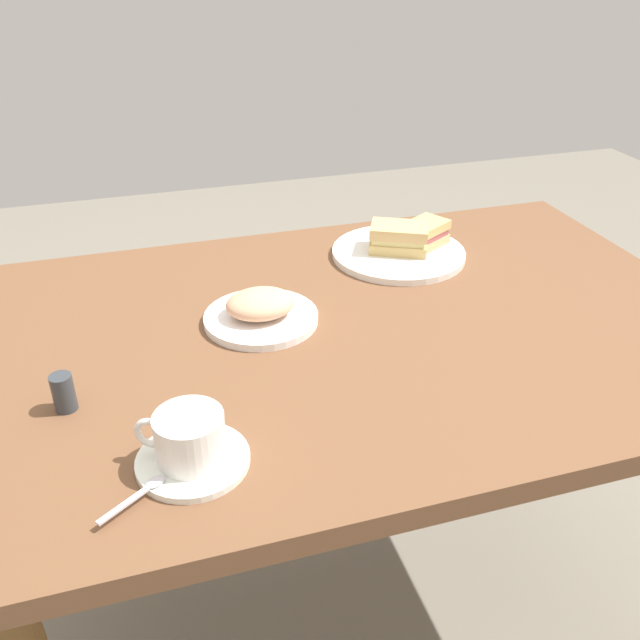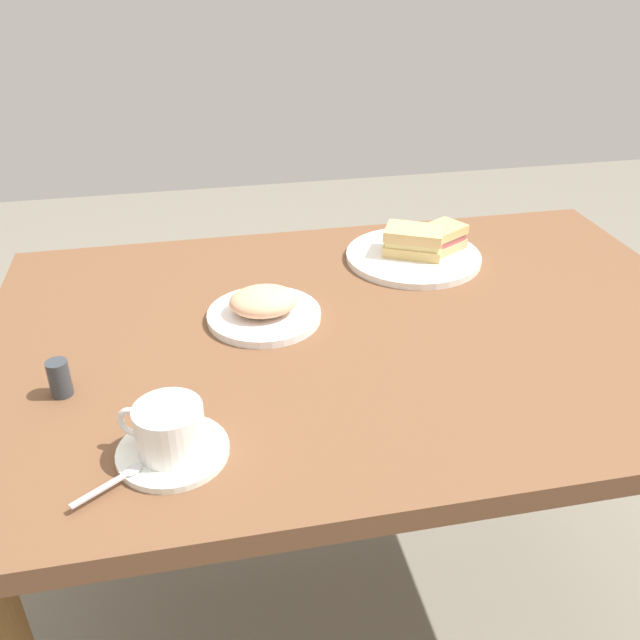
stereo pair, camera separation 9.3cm
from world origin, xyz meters
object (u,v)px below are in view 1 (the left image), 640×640
at_px(spoon, 143,491).
at_px(coffee_cup, 189,436).
at_px(sandwich_back, 422,235).
at_px(salt_shaker, 64,393).
at_px(sandwich_plate, 398,253).
at_px(sandwich_front, 399,238).
at_px(dining_table, 358,378).
at_px(side_plate, 261,318).
at_px(coffee_saucer, 193,460).

bearing_deg(spoon, coffee_cup, 35.70).
bearing_deg(sandwich_back, salt_shaker, -154.02).
height_order(sandwich_plate, salt_shaker, salt_shaker).
height_order(sandwich_front, spoon, sandwich_front).
height_order(dining_table, side_plate, side_plate).
bearing_deg(sandwich_plate, sandwich_back, 4.50).
distance_m(coffee_saucer, coffee_cup, 0.04).
bearing_deg(sandwich_back, side_plate, -154.45).
distance_m(side_plate, salt_shaker, 0.36).
height_order(dining_table, spoon, spoon).
xyz_separation_m(coffee_saucer, spoon, (-0.07, -0.05, 0.01)).
bearing_deg(sandwich_front, spoon, -135.46).
relative_size(sandwich_plate, sandwich_back, 2.07).
bearing_deg(coffee_cup, coffee_saucer, -26.10).
xyz_separation_m(dining_table, sandwich_back, (0.22, 0.24, 0.16)).
xyz_separation_m(coffee_cup, side_plate, (0.17, 0.33, -0.04)).
relative_size(sandwich_plate, coffee_cup, 2.43).
distance_m(dining_table, sandwich_plate, 0.32).
height_order(sandwich_front, side_plate, sandwich_front).
height_order(sandwich_back, salt_shaker, sandwich_back).
distance_m(sandwich_plate, sandwich_front, 0.03).
xyz_separation_m(coffee_saucer, coffee_cup, (-0.00, 0.00, 0.04)).
bearing_deg(spoon, dining_table, 39.07).
bearing_deg(salt_shaker, sandwich_back, 25.98).
xyz_separation_m(sandwich_front, sandwich_back, (0.05, 0.00, -0.00)).
bearing_deg(coffee_saucer, sandwich_front, 45.64).
height_order(dining_table, sandwich_front, sandwich_front).
xyz_separation_m(coffee_cup, spoon, (-0.06, -0.05, -0.03)).
xyz_separation_m(sandwich_plate, sandwich_front, (-0.00, -0.00, 0.03)).
distance_m(dining_table, coffee_saucer, 0.45).
xyz_separation_m(dining_table, sandwich_front, (0.17, 0.24, 0.16)).
bearing_deg(sandwich_plate, coffee_cup, -134.51).
height_order(sandwich_front, sandwich_back, sandwich_front).
distance_m(coffee_cup, spoon, 0.09).
relative_size(sandwich_plate, spoon, 3.18).
bearing_deg(sandwich_back, coffee_saucer, -137.02).
bearing_deg(sandwich_front, sandwich_back, 4.91).
height_order(sandwich_back, coffee_cup, coffee_cup).
xyz_separation_m(sandwich_front, coffee_cup, (-0.50, -0.51, 0.00)).
relative_size(dining_table, salt_shaker, 22.55).
bearing_deg(coffee_saucer, spoon, -145.35).
bearing_deg(side_plate, salt_shaker, -153.51).
bearing_deg(sandwich_plate, dining_table, -125.90).
bearing_deg(sandwich_back, sandwich_plate, -175.50).
height_order(sandwich_plate, spoon, spoon).
relative_size(sandwich_plate, sandwich_front, 2.00).
bearing_deg(sandwich_plate, spoon, -135.48).
distance_m(sandwich_front, coffee_saucer, 0.72).
xyz_separation_m(sandwich_back, spoon, (-0.62, -0.56, -0.03)).
bearing_deg(salt_shaker, dining_table, 12.39).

